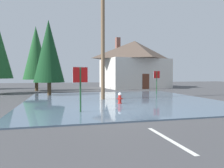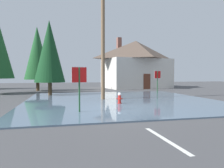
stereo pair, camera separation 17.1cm
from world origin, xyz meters
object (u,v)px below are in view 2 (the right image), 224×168
(stop_sign_near, at_px, (79,80))
(fire_hydrant, at_px, (120,99))
(utility_pole, at_px, (103,30))
(house, at_px, (136,63))
(pine_tree_far_center, at_px, (50,51))
(stop_sign_far, at_px, (157,77))
(pine_tree_mid_left, at_px, (37,53))

(stop_sign_near, bearing_deg, fire_hydrant, 42.80)
(stop_sign_near, xyz_separation_m, utility_pole, (2.09, 4.94, 3.56))
(fire_hydrant, relative_size, house, 0.08)
(utility_pole, relative_size, pine_tree_far_center, 1.48)
(utility_pole, xyz_separation_m, house, (7.33, 13.57, -1.68))
(stop_sign_far, bearing_deg, utility_pole, -149.48)
(stop_sign_near, height_order, stop_sign_far, stop_sign_near)
(house, relative_size, pine_tree_mid_left, 1.35)
(stop_sign_near, xyz_separation_m, stop_sign_far, (8.11, 8.49, -0.01))
(house, bearing_deg, pine_tree_far_center, -140.76)
(house, bearing_deg, stop_sign_near, -116.98)
(utility_pole, relative_size, pine_tree_mid_left, 1.34)
(stop_sign_far, xyz_separation_m, pine_tree_far_center, (-10.06, 0.73, 2.35))
(fire_hydrant, relative_size, pine_tree_far_center, 0.11)
(stop_sign_near, xyz_separation_m, fire_hydrant, (2.70, 2.50, -1.25))
(utility_pole, bearing_deg, house, 61.62)
(pine_tree_mid_left, xyz_separation_m, pine_tree_far_center, (1.75, -6.21, -0.43))
(stop_sign_near, height_order, fire_hydrant, stop_sign_near)
(fire_hydrant, height_order, utility_pole, utility_pole)
(pine_tree_mid_left, relative_size, pine_tree_far_center, 1.11)
(utility_pole, bearing_deg, stop_sign_near, -112.96)
(stop_sign_far, relative_size, house, 0.23)
(utility_pole, height_order, stop_sign_far, utility_pole)
(house, xyz_separation_m, pine_tree_mid_left, (-13.12, -3.08, 0.89))
(stop_sign_far, bearing_deg, stop_sign_near, -133.70)
(fire_hydrant, bearing_deg, pine_tree_mid_left, 116.34)
(stop_sign_far, height_order, pine_tree_far_center, pine_tree_far_center)
(stop_sign_near, bearing_deg, pine_tree_far_center, 101.95)
(stop_sign_near, relative_size, utility_pole, 0.23)
(fire_hydrant, height_order, stop_sign_far, stop_sign_far)
(stop_sign_near, relative_size, pine_tree_mid_left, 0.30)
(house, xyz_separation_m, pine_tree_far_center, (-11.37, -9.29, 0.46))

